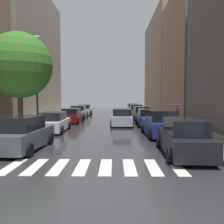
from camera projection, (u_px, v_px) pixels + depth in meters
The scene contains 22 objects.
ground_plane at pixel (109, 119), 30.23m from camera, with size 28.00×72.00×0.04m, color #2A2A2D.
sidewalk_left at pixel (58, 118), 30.31m from camera, with size 3.00×72.00×0.15m, color gray.
sidewalk_right at pixel (160, 118), 30.14m from camera, with size 3.00×72.00×0.15m, color gray.
crosswalk_stripes at pixel (94, 167), 9.08m from camera, with size 6.75×2.20×0.01m.
building_left_mid at pixel (21, 55), 29.88m from camera, with size 6.00×17.31×16.13m, color #9E9384.
building_right_mid at pixel (195, 57), 30.52m from camera, with size 6.00×12.01×15.77m, color #8C6B56.
building_right_far at pixel (166, 65), 47.22m from camera, with size 6.00×20.92×18.37m, color #8C6B56.
parked_car_left_nearest at pixel (23, 134), 11.97m from camera, with size 2.19×4.63×1.72m.
parked_car_left_second at pixel (54, 122), 18.52m from camera, with size 2.14×4.76×1.54m.
parked_car_left_third at pixel (72, 116), 25.04m from camera, with size 2.08×4.32×1.55m.
parked_car_left_fourth at pixel (79, 112), 31.18m from camera, with size 2.08×4.70×1.63m.
parked_car_left_fifth at pixel (85, 110), 37.14m from camera, with size 2.04×4.52×1.59m.
parked_car_right_nearest at pixel (183, 138), 10.92m from camera, with size 2.14×4.83×1.69m.
parked_car_right_second at pixel (160, 124), 16.39m from camera, with size 2.16×4.81×1.80m.
parked_car_right_third at pixel (147, 118), 22.53m from camera, with size 2.07×4.35×1.59m.
parked_car_right_fourth at pixel (141, 114), 28.03m from camera, with size 2.08×4.42×1.63m.
parked_car_right_fifth at pixel (136, 111), 34.39m from camera, with size 2.02×4.73×1.68m.
parked_car_right_sixth at pixel (132, 109), 40.40m from camera, with size 2.13×4.57×1.67m.
car_midroad at pixel (122, 118), 22.49m from camera, with size 2.09×4.48×1.63m.
pedestrian_foreground at pixel (177, 109), 21.25m from camera, with size 1.17×1.17×1.90m.
street_tree_left at pixel (19, 66), 17.63m from camera, with size 4.85×4.85×7.32m.
lamp_post_left at pixel (37, 76), 19.29m from camera, with size 0.60×0.28×7.49m.
Camera 1 is at (0.80, -6.12, 2.63)m, focal length 38.18 mm.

